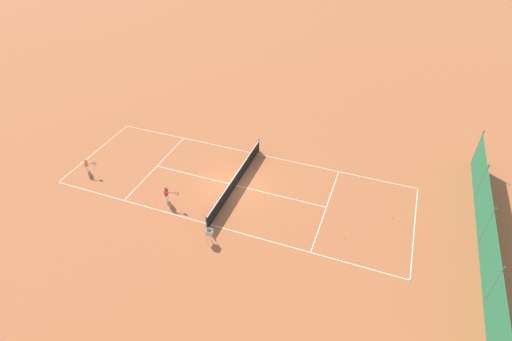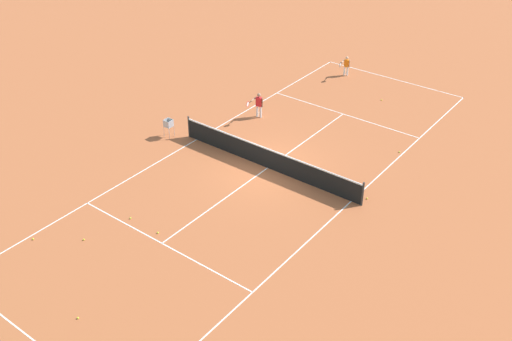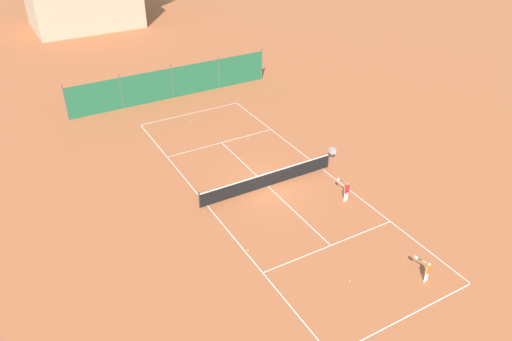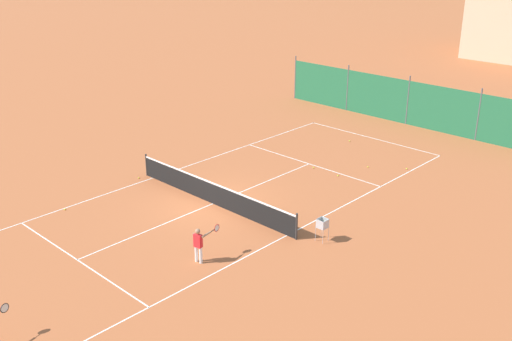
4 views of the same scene
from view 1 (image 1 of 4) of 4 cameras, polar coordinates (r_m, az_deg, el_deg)
name	(u,v)px [view 1 (image 1 of 4)]	position (r m, az deg, el deg)	size (l,w,h in m)	color
ground_plane	(236,185)	(27.91, -2.85, -2.15)	(600.00, 600.00, 0.00)	#B25B33
court_line_markings	(236,185)	(27.91, -2.85, -2.14)	(8.25, 23.85, 0.01)	white
tennis_net	(236,180)	(27.60, -2.88, -1.35)	(9.18, 0.08, 1.06)	#2D2D2D
windscreen_fence_far	(486,229)	(26.45, 30.00, -7.21)	(17.28, 0.08, 2.90)	#236B42
player_far_service	(167,193)	(26.72, -12.60, -3.21)	(0.43, 1.09, 1.29)	white
player_near_service	(87,165)	(31.17, -22.99, 0.79)	(0.38, 1.00, 1.14)	white
tennis_ball_alley_right	(320,211)	(26.20, 9.09, -5.73)	(0.07, 0.07, 0.07)	#CCE033
tennis_ball_near_corner	(253,149)	(31.39, -0.49, 3.02)	(0.07, 0.07, 0.07)	#CCE033
tennis_ball_far_corner	(393,217)	(26.89, 18.95, -6.34)	(0.07, 0.07, 0.07)	#CCE033
tennis_ball_alley_left	(314,226)	(25.16, 8.32, -7.87)	(0.07, 0.07, 0.07)	#CCE033
tennis_ball_service_box	(202,143)	(32.43, -7.68, 3.89)	(0.07, 0.07, 0.07)	#CCE033
tennis_ball_by_net_right	(344,238)	(24.75, 12.41, -9.46)	(0.07, 0.07, 0.07)	#CCE033
tennis_ball_by_net_left	(358,262)	(23.72, 14.36, -12.51)	(0.07, 0.07, 0.07)	#CCE033
tennis_ball_mid_court	(134,153)	(32.41, -17.06, 2.40)	(0.07, 0.07, 0.07)	#CCE033
ball_hopper	(210,233)	(23.80, -6.65, -8.82)	(0.36, 0.36, 0.89)	#B7B7BC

